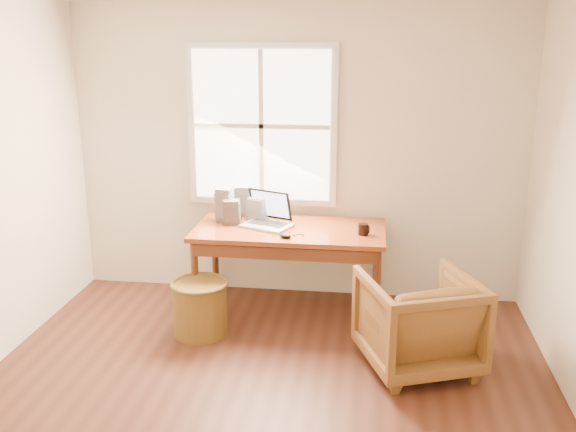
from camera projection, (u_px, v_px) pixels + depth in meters
The scene contains 11 objects.
room_shell at pixel (249, 217), 3.68m from camera, with size 4.04×4.54×2.64m.
desk at pixel (290, 230), 5.40m from camera, with size 1.60×0.80×0.04m, color brown.
armchair at pixel (418, 321), 4.57m from camera, with size 0.75×0.78×0.71m, color brown.
wicker_stool at pixel (200, 309), 5.12m from camera, with size 0.43×0.43×0.43m, color brown.
laptop at pixel (267, 209), 5.39m from camera, with size 0.42×0.45×0.32m, color #A8ABAF, non-canonical shape.
mouse at pixel (285, 236), 5.14m from camera, with size 0.11×0.06×0.04m, color black.
coffee_mug at pixel (363, 229), 5.21m from camera, with size 0.08×0.08×0.09m, color black.
cd_stack_a at pixel (243, 201), 5.74m from camera, with size 0.14×0.12×0.27m, color #B8BCC4.
cd_stack_b at pixel (232, 212), 5.50m from camera, with size 0.13×0.12×0.21m, color #242429.
cd_stack_c at pixel (223, 205), 5.58m from camera, with size 0.13×0.11×0.29m, color #A2A0AE.
cd_stack_d at pixel (258, 208), 5.62m from camera, with size 0.16×0.14×0.20m, color silver.
Camera 1 is at (0.67, -3.32, 2.34)m, focal length 40.00 mm.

